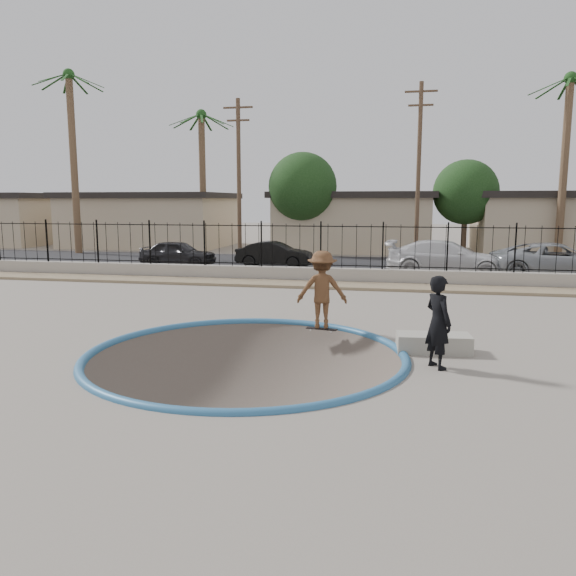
{
  "coord_description": "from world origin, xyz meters",
  "views": [
    {
      "loc": [
        3.24,
        -12.39,
        3.32
      ],
      "look_at": [
        0.32,
        2.0,
        1.03
      ],
      "focal_mm": 35.0,
      "sensor_mm": 36.0,
      "label": 1
    }
  ],
  "objects_px": {
    "videographer": "(438,322)",
    "concrete_ledge": "(433,343)",
    "skater": "(322,293)",
    "car_a": "(178,253)",
    "skateboard": "(322,329)",
    "car_d": "(557,260)",
    "car_b": "(275,254)",
    "car_c": "(446,258)"
  },
  "relations": [
    {
      "from": "videographer",
      "to": "concrete_ledge",
      "type": "bearing_deg",
      "value": -34.01
    },
    {
      "from": "skater",
      "to": "car_a",
      "type": "bearing_deg",
      "value": -61.09
    },
    {
      "from": "skateboard",
      "to": "car_d",
      "type": "relative_size",
      "value": 0.15
    },
    {
      "from": "skater",
      "to": "car_d",
      "type": "bearing_deg",
      "value": -132.7
    },
    {
      "from": "car_a",
      "to": "car_d",
      "type": "height_order",
      "value": "car_d"
    },
    {
      "from": "car_b",
      "to": "car_d",
      "type": "height_order",
      "value": "car_d"
    },
    {
      "from": "skater",
      "to": "skateboard",
      "type": "distance_m",
      "value": 0.93
    },
    {
      "from": "concrete_ledge",
      "to": "car_a",
      "type": "xyz_separation_m",
      "value": [
        -11.89,
        14.23,
        0.49
      ]
    },
    {
      "from": "car_a",
      "to": "car_b",
      "type": "bearing_deg",
      "value": -80.33
    },
    {
      "from": "skater",
      "to": "skateboard",
      "type": "xyz_separation_m",
      "value": [
        0.0,
        -0.0,
        -0.93
      ]
    },
    {
      "from": "videographer",
      "to": "car_d",
      "type": "bearing_deg",
      "value": -55.8
    },
    {
      "from": "videographer",
      "to": "car_d",
      "type": "relative_size",
      "value": 0.35
    },
    {
      "from": "videographer",
      "to": "car_a",
      "type": "distance_m",
      "value": 19.5
    },
    {
      "from": "car_a",
      "to": "car_b",
      "type": "distance_m",
      "value": 4.93
    },
    {
      "from": "concrete_ledge",
      "to": "car_d",
      "type": "bearing_deg",
      "value": 66.42
    },
    {
      "from": "skateboard",
      "to": "concrete_ledge",
      "type": "xyz_separation_m",
      "value": [
        2.72,
        -1.5,
        0.14
      ]
    },
    {
      "from": "skateboard",
      "to": "car_b",
      "type": "xyz_separation_m",
      "value": [
        -4.29,
        13.4,
        0.61
      ]
    },
    {
      "from": "skater",
      "to": "car_a",
      "type": "xyz_separation_m",
      "value": [
        -9.17,
        12.73,
        -0.3
      ]
    },
    {
      "from": "skateboard",
      "to": "car_c",
      "type": "xyz_separation_m",
      "value": [
        3.93,
        11.86,
        0.75
      ]
    },
    {
      "from": "skater",
      "to": "car_c",
      "type": "bearing_deg",
      "value": -115.23
    },
    {
      "from": "car_b",
      "to": "car_d",
      "type": "relative_size",
      "value": 0.71
    },
    {
      "from": "videographer",
      "to": "car_b",
      "type": "bearing_deg",
      "value": -10.52
    },
    {
      "from": "concrete_ledge",
      "to": "car_c",
      "type": "bearing_deg",
      "value": 84.79
    },
    {
      "from": "car_b",
      "to": "skateboard",
      "type": "bearing_deg",
      "value": -159.15
    },
    {
      "from": "concrete_ledge",
      "to": "skateboard",
      "type": "bearing_deg",
      "value": 151.13
    },
    {
      "from": "skateboard",
      "to": "car_b",
      "type": "relative_size",
      "value": 0.22
    },
    {
      "from": "skater",
      "to": "car_d",
      "type": "distance_m",
      "value": 14.56
    },
    {
      "from": "videographer",
      "to": "car_c",
      "type": "relative_size",
      "value": 0.35
    },
    {
      "from": "videographer",
      "to": "skater",
      "type": "bearing_deg",
      "value": 10.95
    },
    {
      "from": "skater",
      "to": "car_c",
      "type": "distance_m",
      "value": 12.49
    },
    {
      "from": "car_c",
      "to": "car_d",
      "type": "distance_m",
      "value": 4.59
    },
    {
      "from": "skateboard",
      "to": "videographer",
      "type": "relative_size",
      "value": 0.44
    },
    {
      "from": "videographer",
      "to": "car_b",
      "type": "relative_size",
      "value": 0.49
    },
    {
      "from": "car_a",
      "to": "car_d",
      "type": "xyz_separation_m",
      "value": [
        17.69,
        -0.93,
        0.1
      ]
    },
    {
      "from": "car_a",
      "to": "car_c",
      "type": "xyz_separation_m",
      "value": [
        13.11,
        -0.87,
        0.11
      ]
    },
    {
      "from": "skater",
      "to": "concrete_ledge",
      "type": "relative_size",
      "value": 1.23
    },
    {
      "from": "skater",
      "to": "car_d",
      "type": "xyz_separation_m",
      "value": [
        8.52,
        11.8,
        -0.2
      ]
    },
    {
      "from": "car_c",
      "to": "car_a",
      "type": "bearing_deg",
      "value": 91.79
    },
    {
      "from": "videographer",
      "to": "car_d",
      "type": "xyz_separation_m",
      "value": [
        5.8,
        14.52,
        -0.15
      ]
    },
    {
      "from": "skateboard",
      "to": "car_c",
      "type": "bearing_deg",
      "value": 81.85
    },
    {
      "from": "car_b",
      "to": "car_c",
      "type": "height_order",
      "value": "car_c"
    },
    {
      "from": "car_d",
      "to": "videographer",
      "type": "bearing_deg",
      "value": 155.1
    }
  ]
}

